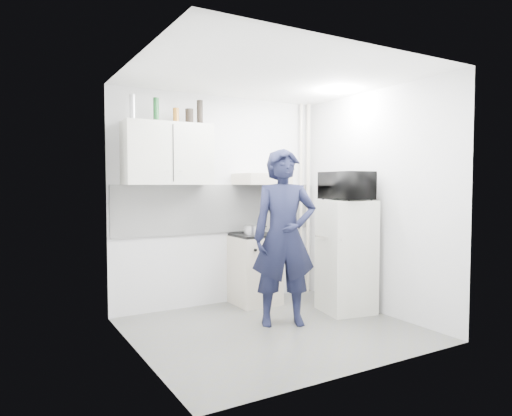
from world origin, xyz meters
TOP-DOWN VIEW (x-y plane):
  - floor at (0.00, 0.00)m, footprint 2.80×2.80m
  - ceiling at (0.00, 0.00)m, footprint 2.80×2.80m
  - wall_back at (0.00, 1.25)m, footprint 2.80×0.00m
  - wall_left at (-1.40, 0.00)m, footprint 0.00×2.60m
  - wall_right at (1.40, 0.00)m, footprint 0.00×2.60m
  - person at (0.20, 0.11)m, footprint 0.81×0.68m
  - stove at (0.35, 1.00)m, footprint 0.53×0.53m
  - fridge at (1.10, 0.15)m, footprint 0.64×0.64m
  - stove_top at (0.35, 1.00)m, footprint 0.51×0.51m
  - saucepan at (0.29, 0.99)m, footprint 0.19×0.19m
  - microwave at (1.10, 0.15)m, footprint 0.62×0.43m
  - bottle_a at (-1.14, 1.07)m, footprint 0.06×0.06m
  - bottle_c at (-0.88, 1.07)m, footprint 0.06×0.06m
  - canister_a at (-0.65, 1.07)m, footprint 0.07×0.07m
  - canister_b at (-0.49, 1.07)m, footprint 0.09×0.09m
  - bottle_e at (-0.35, 1.07)m, footprint 0.07×0.07m
  - upper_cabinet at (-0.75, 1.07)m, footprint 1.00×0.35m
  - range_hood at (0.45, 1.00)m, footprint 0.60×0.50m
  - backsplash at (0.00, 1.24)m, footprint 2.74×0.03m
  - pipe_a at (1.30, 1.17)m, footprint 0.05×0.05m
  - pipe_b at (1.18, 1.17)m, footprint 0.04×0.04m
  - ceiling_spot_fixture at (1.00, 0.20)m, footprint 0.10×0.10m

SIDE VIEW (x-z plane):
  - floor at x=0.00m, z-range 0.00..0.00m
  - stove at x=0.35m, z-range 0.00..0.85m
  - fridge at x=1.10m, z-range 0.00..1.32m
  - stove_top at x=0.35m, z-range 0.85..0.88m
  - saucepan at x=0.29m, z-range 0.88..0.99m
  - person at x=0.20m, z-range 0.00..1.88m
  - backsplash at x=0.00m, z-range 0.90..1.50m
  - wall_left at x=-1.40m, z-range 0.00..2.60m
  - wall_right at x=1.40m, z-range 0.00..2.60m
  - pipe_a at x=1.30m, z-range 0.00..2.60m
  - pipe_b at x=1.18m, z-range 0.00..2.60m
  - wall_back at x=0.00m, z-range -0.10..2.70m
  - microwave at x=1.10m, z-range 1.32..1.65m
  - range_hood at x=0.45m, z-range 1.50..1.64m
  - upper_cabinet at x=-0.75m, z-range 1.50..2.20m
  - canister_a at x=-0.65m, z-range 2.20..2.37m
  - canister_b at x=-0.49m, z-range 2.20..2.38m
  - bottle_c at x=-0.88m, z-range 2.20..2.47m
  - bottle_a at x=-1.14m, z-range 2.20..2.48m
  - bottle_e at x=-0.35m, z-range 2.20..2.49m
  - ceiling_spot_fixture at x=1.00m, z-range 2.56..2.58m
  - ceiling at x=0.00m, z-range 2.60..2.60m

